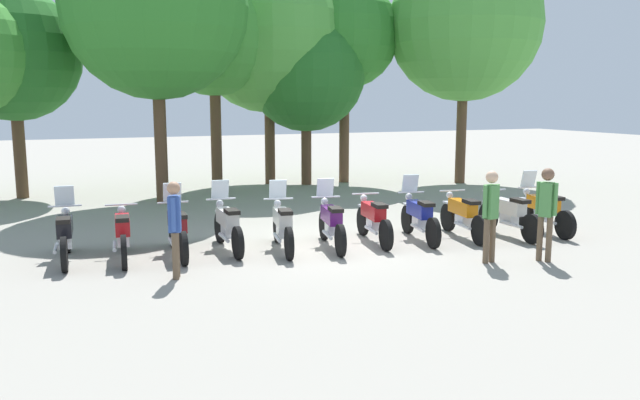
% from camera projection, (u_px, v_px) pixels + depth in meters
% --- Properties ---
extents(ground_plane, '(80.00, 80.00, 0.00)m').
position_uv_depth(ground_plane, '(329.00, 246.00, 13.36)').
color(ground_plane, gray).
extents(motorcycle_0, '(0.62, 2.19, 1.37)m').
position_uv_depth(motorcycle_0, '(65.00, 234.00, 12.05)').
color(motorcycle_0, black).
rests_on(motorcycle_0, ground_plane).
extents(motorcycle_1, '(0.62, 2.19, 0.99)m').
position_uv_depth(motorcycle_1, '(123.00, 233.00, 12.20)').
color(motorcycle_1, black).
rests_on(motorcycle_1, ground_plane).
extents(motorcycle_2, '(0.62, 2.19, 1.37)m').
position_uv_depth(motorcycle_2, '(177.00, 229.00, 12.50)').
color(motorcycle_2, black).
rests_on(motorcycle_2, ground_plane).
extents(motorcycle_3, '(0.62, 2.19, 1.37)m').
position_uv_depth(motorcycle_3, '(227.00, 225.00, 12.94)').
color(motorcycle_3, black).
rests_on(motorcycle_3, ground_plane).
extents(motorcycle_4, '(0.72, 2.17, 1.37)m').
position_uv_depth(motorcycle_4, '(282.00, 225.00, 12.93)').
color(motorcycle_4, black).
rests_on(motorcycle_4, ground_plane).
extents(motorcycle_5, '(0.73, 2.17, 1.37)m').
position_uv_depth(motorcycle_5, '(331.00, 223.00, 13.19)').
color(motorcycle_5, black).
rests_on(motorcycle_5, ground_plane).
extents(motorcycle_6, '(0.68, 2.18, 0.99)m').
position_uv_depth(motorcycle_6, '(373.00, 219.00, 13.65)').
color(motorcycle_6, black).
rests_on(motorcycle_6, ground_plane).
extents(motorcycle_7, '(0.72, 2.17, 1.37)m').
position_uv_depth(motorcycle_7, '(419.00, 216.00, 13.87)').
color(motorcycle_7, black).
rests_on(motorcycle_7, ground_plane).
extents(motorcycle_8, '(0.68, 2.18, 0.99)m').
position_uv_depth(motorcycle_8, '(463.00, 215.00, 14.11)').
color(motorcycle_8, black).
rests_on(motorcycle_8, ground_plane).
extents(motorcycle_9, '(0.62, 2.19, 0.99)m').
position_uv_depth(motorcycle_9, '(508.00, 214.00, 14.23)').
color(motorcycle_9, black).
rests_on(motorcycle_9, ground_plane).
extents(motorcycle_10, '(0.64, 2.19, 1.37)m').
position_uv_depth(motorcycle_10, '(543.00, 210.00, 14.67)').
color(motorcycle_10, black).
rests_on(motorcycle_10, ground_plane).
extents(person_0, '(0.27, 0.41, 1.67)m').
position_uv_depth(person_0, '(175.00, 222.00, 10.84)').
color(person_0, brown).
rests_on(person_0, ground_plane).
extents(person_1, '(0.41, 0.27, 1.73)m').
position_uv_depth(person_1, '(491.00, 209.00, 11.86)').
color(person_1, brown).
rests_on(person_1, ground_plane).
extents(person_2, '(0.32, 0.38, 1.77)m').
position_uv_depth(person_2, '(546.00, 207.00, 11.96)').
color(person_2, brown).
rests_on(person_2, ground_plane).
extents(tree_1, '(4.01, 4.01, 6.36)m').
position_uv_depth(tree_1, '(12.00, 54.00, 19.14)').
color(tree_1, brown).
rests_on(tree_1, ground_plane).
extents(tree_2, '(5.27, 5.27, 8.25)m').
position_uv_depth(tree_2, '(155.00, 7.00, 18.15)').
color(tree_2, brown).
rests_on(tree_2, ground_plane).
extents(tree_3, '(3.95, 3.95, 7.06)m').
position_uv_depth(tree_3, '(214.00, 36.00, 20.86)').
color(tree_3, brown).
rests_on(tree_3, ground_plane).
extents(tree_4, '(5.42, 5.42, 7.94)m').
position_uv_depth(tree_4, '(269.00, 35.00, 22.31)').
color(tree_4, brown).
rests_on(tree_4, ground_plane).
extents(tree_5, '(4.15, 4.15, 6.03)m').
position_uv_depth(tree_5, '(306.00, 72.00, 22.33)').
color(tree_5, brown).
rests_on(tree_5, ground_plane).
extents(tree_6, '(3.85, 3.85, 7.22)m').
position_uv_depth(tree_6, '(345.00, 35.00, 22.75)').
color(tree_6, brown).
rests_on(tree_6, ground_plane).
extents(tree_7, '(5.37, 5.37, 8.29)m').
position_uv_depth(tree_7, '(465.00, 25.00, 22.47)').
color(tree_7, brown).
rests_on(tree_7, ground_plane).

